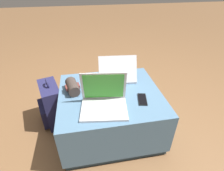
{
  "coord_description": "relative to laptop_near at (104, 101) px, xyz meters",
  "views": [
    {
      "loc": [
        -0.19,
        -1.13,
        1.23
      ],
      "look_at": [
        0.01,
        -0.02,
        0.49
      ],
      "focal_mm": 28.0,
      "sensor_mm": 36.0,
      "label": 1
    }
  ],
  "objects": [
    {
      "name": "ground_plane",
      "position": [
        0.07,
        0.16,
        -0.46
      ],
      "size": [
        14.0,
        14.0,
        0.0
      ],
      "primitive_type": "plane",
      "color": "brown"
    },
    {
      "name": "ottoman",
      "position": [
        0.07,
        0.16,
        -0.26
      ],
      "size": [
        0.82,
        0.73,
        0.41
      ],
      "color": "#2A3D4E",
      "rests_on": "ground_plane"
    },
    {
      "name": "laptop_near",
      "position": [
        0.0,
        0.0,
        0.0
      ],
      "size": [
        0.35,
        0.29,
        0.26
      ],
      "rotation": [
        0.0,
        0.0,
        -0.14
      ],
      "color": "silver",
      "rests_on": "ottoman"
    },
    {
      "name": "laptop_far",
      "position": [
        0.17,
        0.37,
        -0.01
      ],
      "size": [
        0.35,
        0.27,
        0.23
      ],
      "rotation": [
        0.0,
        0.0,
        3.04
      ],
      "color": "silver",
      "rests_on": "ottoman"
    },
    {
      "name": "cell_phone",
      "position": [
        0.3,
        0.03,
        -0.05
      ],
      "size": [
        0.09,
        0.16,
        0.01
      ],
      "rotation": [
        0.0,
        0.0,
        2.92
      ],
      "color": "black",
      "rests_on": "ottoman"
    },
    {
      "name": "backpack",
      "position": [
        -0.45,
        0.36,
        -0.27
      ],
      "size": [
        0.26,
        0.33,
        0.47
      ],
      "rotation": [
        0.0,
        0.0,
        -1.28
      ],
      "color": "#23234C",
      "rests_on": "ground_plane"
    },
    {
      "name": "wrist_brace",
      "position": [
        -0.22,
        0.24,
        -0.01
      ],
      "size": [
        0.12,
        0.19,
        0.09
      ],
      "rotation": [
        0.0,
        0.0,
        4.92
      ],
      "color": "#3D332D",
      "rests_on": "ottoman"
    }
  ]
}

